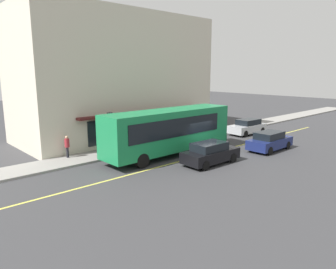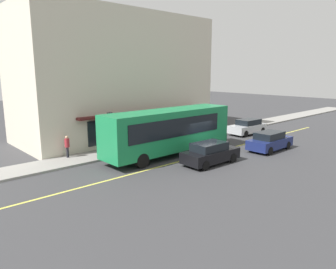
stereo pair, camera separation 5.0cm
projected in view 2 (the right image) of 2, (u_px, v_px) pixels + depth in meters
ground at (205, 155)px, 24.28m from camera, size 120.00×120.00×0.00m
sidewalk at (161, 143)px, 28.00m from camera, size 80.00×2.67×0.15m
lane_centre_stripe at (205, 155)px, 24.28m from camera, size 36.00×0.16×0.01m
storefront_building at (116, 77)px, 30.21m from camera, size 18.15×8.90×11.51m
bus at (170, 130)px, 23.75m from camera, size 11.15×2.69×3.50m
traffic_light at (110, 123)px, 23.34m from camera, size 0.30×0.52×3.20m
car_black at (210, 153)px, 21.82m from camera, size 4.35×1.97×1.52m
car_navy at (270, 141)px, 25.55m from camera, size 4.31×1.88×1.52m
car_silver at (248, 127)px, 32.13m from camera, size 4.37×1.99×1.52m
pedestrian_at_corner at (154, 130)px, 27.69m from camera, size 0.34×0.34×1.77m
pedestrian_mid_block at (126, 140)px, 24.45m from camera, size 0.34×0.34×1.57m
pedestrian_waiting at (67, 145)px, 22.76m from camera, size 0.34×0.34×1.61m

